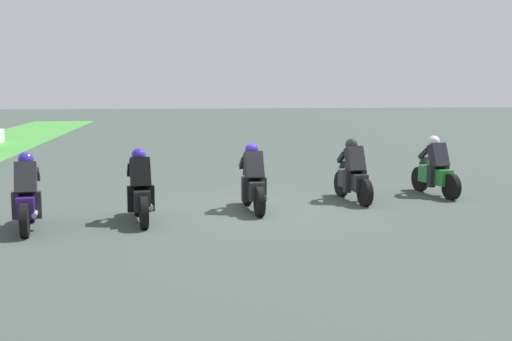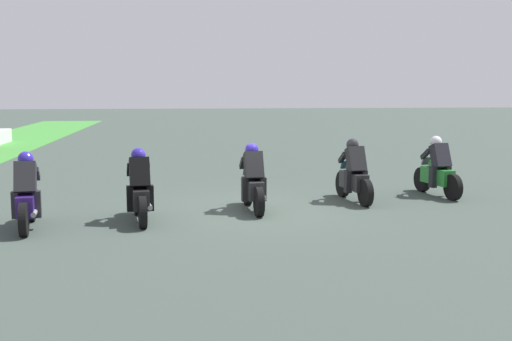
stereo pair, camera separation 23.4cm
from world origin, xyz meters
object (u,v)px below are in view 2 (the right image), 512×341
at_px(rider_lane_a, 438,171).
at_px(rider_lane_d, 140,191).
at_px(rider_lane_e, 27,197).
at_px(rider_lane_b, 354,176).
at_px(rider_lane_c, 253,183).

distance_m(rider_lane_a, rider_lane_d, 7.62).
distance_m(rider_lane_a, rider_lane_e, 9.80).
height_order(rider_lane_a, rider_lane_d, same).
xyz_separation_m(rider_lane_b, rider_lane_e, (-2.31, 7.07, 0.00)).
distance_m(rider_lane_b, rider_lane_c, 2.68).
bearing_deg(rider_lane_e, rider_lane_b, -79.87).
bearing_deg(rider_lane_b, rider_lane_d, 101.38).
relative_size(rider_lane_b, rider_lane_c, 1.00).
bearing_deg(rider_lane_a, rider_lane_d, 96.85).
bearing_deg(rider_lane_d, rider_lane_a, -80.31).
relative_size(rider_lane_a, rider_lane_b, 1.00).
xyz_separation_m(rider_lane_a, rider_lane_b, (-0.58, 2.29, 0.00)).
xyz_separation_m(rider_lane_b, rider_lane_c, (-0.90, 2.52, 0.00)).
relative_size(rider_lane_a, rider_lane_e, 0.99).
height_order(rider_lane_a, rider_lane_c, same).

